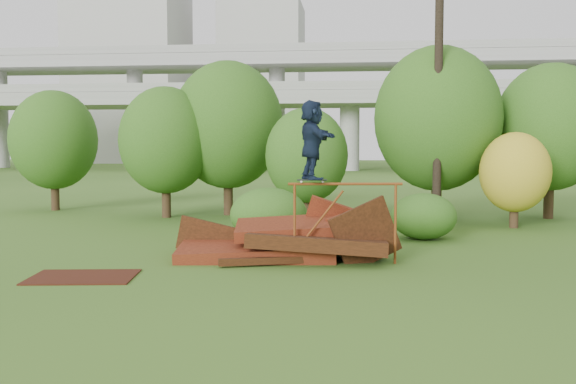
# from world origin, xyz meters

# --- Properties ---
(ground) EXTENTS (240.00, 240.00, 0.00)m
(ground) POSITION_xyz_m (0.00, 0.00, 0.00)
(ground) COLOR #2D5116
(ground) RESTS_ON ground
(scrap_pile) EXTENTS (5.58, 2.89, 1.89)m
(scrap_pile) POSITION_xyz_m (-0.91, 2.34, 0.37)
(scrap_pile) COLOR #3E150B
(scrap_pile) RESTS_ON ground
(grind_rail) EXTENTS (2.57, 0.37, 1.85)m
(grind_rail) POSITION_xyz_m (0.53, 1.69, 1.31)
(grind_rail) COLOR brown
(grind_rail) RESTS_ON ground
(skateboard) EXTENTS (0.68, 0.26, 0.07)m
(skateboard) POSITION_xyz_m (-0.22, 1.60, 1.90)
(skateboard) COLOR black
(skateboard) RESTS_ON grind_rail
(skater) EXTENTS (1.13, 1.72, 1.78)m
(skater) POSITION_xyz_m (-0.22, 1.60, 2.80)
(skater) COLOR #141F35
(skater) RESTS_ON skateboard
(flat_plate) EXTENTS (2.26, 1.75, 0.03)m
(flat_plate) POSITION_xyz_m (-4.72, -0.44, 0.01)
(flat_plate) COLOR #37150B
(flat_plate) RESTS_ON ground
(tree_0) EXTENTS (3.48, 3.48, 4.90)m
(tree_0) POSITION_xyz_m (-6.32, 10.61, 2.90)
(tree_0) COLOR black
(tree_0) RESTS_ON ground
(tree_1) EXTENTS (4.29, 4.29, 5.97)m
(tree_1) POSITION_xyz_m (-4.18, 11.76, 3.49)
(tree_1) COLOR black
(tree_1) RESTS_ON ground
(tree_2) EXTENTS (2.83, 2.83, 3.99)m
(tree_2) POSITION_xyz_m (-0.92, 9.07, 2.35)
(tree_2) COLOR black
(tree_2) RESTS_ON ground
(tree_3) EXTENTS (4.51, 4.51, 6.26)m
(tree_3) POSITION_xyz_m (3.65, 10.71, 3.66)
(tree_3) COLOR black
(tree_3) RESTS_ON ground
(tree_4) EXTENTS (2.27, 2.27, 3.13)m
(tree_4) POSITION_xyz_m (5.91, 8.76, 1.82)
(tree_4) COLOR black
(tree_4) RESTS_ON ground
(tree_5) EXTENTS (4.07, 4.07, 5.72)m
(tree_5) POSITION_xyz_m (7.87, 11.77, 3.37)
(tree_5) COLOR black
(tree_5) RESTS_ON ground
(tree_6) EXTENTS (3.58, 3.58, 5.00)m
(tree_6) POSITION_xyz_m (-11.76, 12.80, 2.94)
(tree_6) COLOR black
(tree_6) RESTS_ON ground
(shrub_left) EXTENTS (2.19, 2.02, 1.51)m
(shrub_left) POSITION_xyz_m (-1.66, 5.00, 0.76)
(shrub_left) COLOR #214512
(shrub_left) RESTS_ON ground
(shrub_right) EXTENTS (1.88, 1.72, 1.33)m
(shrub_right) POSITION_xyz_m (2.70, 5.77, 0.67)
(shrub_right) COLOR #214512
(shrub_right) RESTS_ON ground
(utility_pole) EXTENTS (1.40, 0.28, 10.33)m
(utility_pole) POSITION_xyz_m (3.44, 8.98, 5.24)
(utility_pole) COLOR black
(utility_pole) RESTS_ON ground
(freeway_overpass) EXTENTS (160.00, 15.00, 13.70)m
(freeway_overpass) POSITION_xyz_m (0.00, 62.92, 10.32)
(freeway_overpass) COLOR gray
(freeway_overpass) RESTS_ON ground
(building_left) EXTENTS (18.00, 16.00, 35.00)m
(building_left) POSITION_xyz_m (-38.00, 95.00, 17.50)
(building_left) COLOR #9E9E99
(building_left) RESTS_ON ground
(building_right) EXTENTS (14.00, 14.00, 28.00)m
(building_right) POSITION_xyz_m (-16.00, 102.00, 14.00)
(building_right) COLOR #9E9E99
(building_right) RESTS_ON ground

